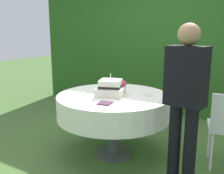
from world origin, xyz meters
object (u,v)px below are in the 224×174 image
cake_table (113,106)px  serving_plate_near (148,95)px  standing_person (185,97)px  serving_plate_far (85,92)px  wedding_cake (111,88)px  napkin_stack (105,103)px

cake_table → serving_plate_near: bearing=25.4°
standing_person → serving_plate_far: bearing=170.6°
wedding_cake → standing_person: size_ratio=0.26×
serving_plate_far → napkin_stack: bearing=-31.9°
serving_plate_near → napkin_stack: bearing=-115.0°
cake_table → serving_plate_far: 0.41m
wedding_cake → napkin_stack: (0.13, -0.36, -0.08)m
wedding_cake → serving_plate_far: wedding_cake is taller
cake_table → serving_plate_near: 0.44m
wedding_cake → serving_plate_near: wedding_cake is taller
wedding_cake → napkin_stack: size_ratio=2.93×
cake_table → wedding_cake: size_ratio=3.29×
serving_plate_near → wedding_cake: bearing=-153.1°
serving_plate_far → napkin_stack: (0.49, -0.31, -0.00)m
serving_plate_far → standing_person: (1.31, -0.22, 0.15)m
standing_person → napkin_stack: bearing=-173.6°
napkin_stack → standing_person: size_ratio=0.09×
napkin_stack → wedding_cake: bearing=110.4°
serving_plate_near → serving_plate_far: bearing=-161.9°
cake_table → napkin_stack: napkin_stack is taller
wedding_cake → serving_plate_far: 0.37m
serving_plate_far → wedding_cake: bearing=7.5°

